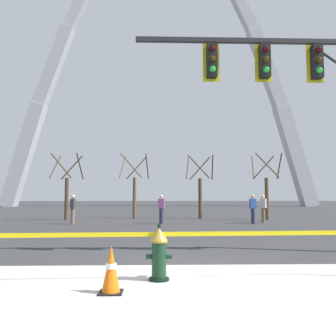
{
  "coord_description": "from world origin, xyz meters",
  "views": [
    {
      "loc": [
        -0.51,
        -7.39,
        1.48
      ],
      "look_at": [
        -0.14,
        5.0,
        2.5
      ],
      "focal_mm": 37.48,
      "sensor_mm": 36.0,
      "label": 1
    }
  ],
  "objects_px": {
    "fire_hydrant": "(159,254)",
    "pedestrian_walking_right": "(263,208)",
    "traffic_cone_by_hydrant": "(111,270)",
    "pedestrian_walking_left": "(253,209)",
    "traffic_signal_gantry": "(333,86)",
    "monument_arch": "(161,73)",
    "pedestrian_near_trees": "(73,209)",
    "pedestrian_standing_center": "(161,209)"
  },
  "relations": [
    {
      "from": "monument_arch",
      "to": "traffic_cone_by_hydrant",
      "type": "bearing_deg",
      "value": -91.44
    },
    {
      "from": "monument_arch",
      "to": "pedestrian_standing_center",
      "type": "xyz_separation_m",
      "value": [
        -0.31,
        -34.82,
        -20.31
      ]
    },
    {
      "from": "traffic_cone_by_hydrant",
      "to": "traffic_signal_gantry",
      "type": "xyz_separation_m",
      "value": [
        5.35,
        3.38,
        4.05
      ]
    },
    {
      "from": "pedestrian_walking_left",
      "to": "pedestrian_walking_right",
      "type": "bearing_deg",
      "value": 45.35
    },
    {
      "from": "pedestrian_standing_center",
      "to": "traffic_cone_by_hydrant",
      "type": "bearing_deg",
      "value": -93.75
    },
    {
      "from": "traffic_signal_gantry",
      "to": "pedestrian_walking_right",
      "type": "bearing_deg",
      "value": 82.55
    },
    {
      "from": "traffic_cone_by_hydrant",
      "to": "pedestrian_near_trees",
      "type": "distance_m",
      "value": 14.3
    },
    {
      "from": "pedestrian_walking_left",
      "to": "pedestrian_near_trees",
      "type": "relative_size",
      "value": 1.0
    },
    {
      "from": "monument_arch",
      "to": "pedestrian_near_trees",
      "type": "relative_size",
      "value": 30.66
    },
    {
      "from": "monument_arch",
      "to": "pedestrian_walking_right",
      "type": "xyz_separation_m",
      "value": [
        5.61,
        -34.08,
        -20.31
      ]
    },
    {
      "from": "traffic_cone_by_hydrant",
      "to": "pedestrian_standing_center",
      "type": "bearing_deg",
      "value": 86.25
    },
    {
      "from": "monument_arch",
      "to": "pedestrian_walking_left",
      "type": "height_order",
      "value": "monument_arch"
    },
    {
      "from": "traffic_cone_by_hydrant",
      "to": "pedestrian_walking_left",
      "type": "height_order",
      "value": "pedestrian_walking_left"
    },
    {
      "from": "fire_hydrant",
      "to": "monument_arch",
      "type": "xyz_separation_m",
      "value": [
        0.48,
        47.98,
        20.66
      ]
    },
    {
      "from": "traffic_cone_by_hydrant",
      "to": "pedestrian_near_trees",
      "type": "bearing_deg",
      "value": 105.79
    },
    {
      "from": "fire_hydrant",
      "to": "pedestrian_walking_right",
      "type": "distance_m",
      "value": 15.18
    },
    {
      "from": "fire_hydrant",
      "to": "pedestrian_near_trees",
      "type": "xyz_separation_m",
      "value": [
        -4.63,
        12.94,
        0.35
      ]
    },
    {
      "from": "fire_hydrant",
      "to": "traffic_cone_by_hydrant",
      "type": "distance_m",
      "value": 1.1
    },
    {
      "from": "pedestrian_walking_left",
      "to": "pedestrian_near_trees",
      "type": "bearing_deg",
      "value": -179.27
    },
    {
      "from": "traffic_signal_gantry",
      "to": "pedestrian_standing_center",
      "type": "distance_m",
      "value": 12.03
    },
    {
      "from": "fire_hydrant",
      "to": "pedestrian_standing_center",
      "type": "distance_m",
      "value": 13.17
    },
    {
      "from": "fire_hydrant",
      "to": "traffic_signal_gantry",
      "type": "height_order",
      "value": "traffic_signal_gantry"
    },
    {
      "from": "traffic_cone_by_hydrant",
      "to": "pedestrian_walking_left",
      "type": "bearing_deg",
      "value": 66.6
    },
    {
      "from": "traffic_cone_by_hydrant",
      "to": "pedestrian_standing_center",
      "type": "xyz_separation_m",
      "value": [
        0.92,
        13.97,
        0.46
      ]
    },
    {
      "from": "fire_hydrant",
      "to": "monument_arch",
      "type": "relative_size",
      "value": 0.02
    },
    {
      "from": "traffic_signal_gantry",
      "to": "monument_arch",
      "type": "distance_m",
      "value": 48.57
    },
    {
      "from": "traffic_signal_gantry",
      "to": "pedestrian_walking_left",
      "type": "distance_m",
      "value": 11.11
    },
    {
      "from": "fire_hydrant",
      "to": "traffic_signal_gantry",
      "type": "distance_m",
      "value": 6.58
    },
    {
      "from": "pedestrian_walking_left",
      "to": "pedestrian_standing_center",
      "type": "bearing_deg",
      "value": 178.94
    },
    {
      "from": "fire_hydrant",
      "to": "pedestrian_walking_left",
      "type": "height_order",
      "value": "pedestrian_walking_left"
    },
    {
      "from": "pedestrian_standing_center",
      "to": "pedestrian_walking_right",
      "type": "distance_m",
      "value": 5.96
    },
    {
      "from": "fire_hydrant",
      "to": "traffic_cone_by_hydrant",
      "type": "height_order",
      "value": "fire_hydrant"
    },
    {
      "from": "traffic_cone_by_hydrant",
      "to": "pedestrian_near_trees",
      "type": "height_order",
      "value": "pedestrian_near_trees"
    },
    {
      "from": "traffic_cone_by_hydrant",
      "to": "monument_arch",
      "type": "relative_size",
      "value": 0.01
    },
    {
      "from": "traffic_signal_gantry",
      "to": "pedestrian_standing_center",
      "type": "xyz_separation_m",
      "value": [
        -4.43,
        10.59,
        -3.59
      ]
    },
    {
      "from": "pedestrian_walking_right",
      "to": "pedestrian_near_trees",
      "type": "bearing_deg",
      "value": -174.87
    },
    {
      "from": "monument_arch",
      "to": "pedestrian_walking_right",
      "type": "bearing_deg",
      "value": -80.66
    },
    {
      "from": "fire_hydrant",
      "to": "monument_arch",
      "type": "bearing_deg",
      "value": 89.42
    },
    {
      "from": "traffic_cone_by_hydrant",
      "to": "pedestrian_standing_center",
      "type": "distance_m",
      "value": 14.01
    },
    {
      "from": "fire_hydrant",
      "to": "traffic_cone_by_hydrant",
      "type": "relative_size",
      "value": 1.36
    },
    {
      "from": "monument_arch",
      "to": "pedestrian_walking_right",
      "type": "relative_size",
      "value": 30.66
    },
    {
      "from": "traffic_cone_by_hydrant",
      "to": "pedestrian_walking_left",
      "type": "xyz_separation_m",
      "value": [
        6.0,
        13.88,
        0.46
      ]
    }
  ]
}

